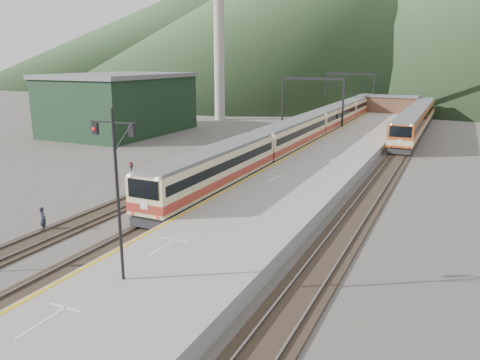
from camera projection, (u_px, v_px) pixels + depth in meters
The scene contains 18 objects.
ground at pixel (18, 301), 21.19m from camera, with size 400.00×400.00×0.00m, color #47423D.
track_main at pixel (297, 149), 56.22m from camera, with size 2.60×200.00×0.23m.
track_far at pixel (259, 146), 58.27m from camera, with size 2.60×200.00×0.23m.
track_second at pixel (397, 158), 51.49m from camera, with size 2.60×200.00×0.23m.
platform at pixel (340, 153), 52.05m from camera, with size 8.00×100.00×1.00m, color gray.
gantry_near at pixel (312, 94), 69.15m from camera, with size 9.55×0.25×8.00m.
gantry_far at pixel (349, 86), 91.05m from camera, with size 9.55×0.25×8.00m.
warehouse at pixel (120, 103), 68.42m from camera, with size 14.50×20.50×8.60m.
smokestack at pixel (219, 33), 80.79m from camera, with size 1.80×1.80×30.00m, color #9E998E.
station_shed at pixel (392, 104), 86.58m from camera, with size 9.40×4.40×3.10m.
hill_a at pixel (322, 11), 196.58m from camera, with size 180.00×180.00×60.00m, color #2E4D27.
hill_d at pixel (212, 29), 273.92m from camera, with size 200.00×200.00×55.00m, color #2E4D27.
main_train at pixel (316, 126), 62.36m from camera, with size 2.76×75.86×3.37m.
second_train at pixel (416, 119), 69.00m from camera, with size 2.86×38.95×3.49m.
signal_mast at pixel (117, 179), 19.94m from camera, with size 2.20×0.34×7.69m.
short_signal_b at pixel (256, 142), 52.96m from camera, with size 0.26×0.22×2.27m.
short_signal_c at pixel (132, 172), 39.11m from camera, with size 0.24×0.19×2.27m.
worker at pixel (43, 219), 29.63m from camera, with size 0.58×0.38×1.59m, color #1E202F.
Camera 1 is at (17.25, -13.04, 10.64)m, focal length 35.00 mm.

